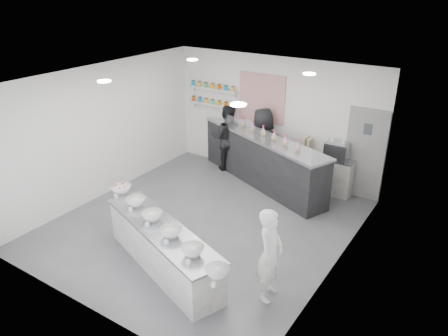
# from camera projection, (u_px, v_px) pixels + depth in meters

# --- Properties ---
(floor) EXTENTS (6.00, 6.00, 0.00)m
(floor) POSITION_uv_depth(u_px,v_px,m) (204.00, 224.00, 9.02)
(floor) COLOR #515156
(floor) RESTS_ON ground
(ceiling) EXTENTS (6.00, 6.00, 0.00)m
(ceiling) POSITION_uv_depth(u_px,v_px,m) (201.00, 79.00, 7.81)
(ceiling) COLOR white
(ceiling) RESTS_ON floor
(back_wall) EXTENTS (5.50, 0.00, 5.50)m
(back_wall) POSITION_uv_depth(u_px,v_px,m) (274.00, 118.00, 10.71)
(back_wall) COLOR white
(back_wall) RESTS_ON floor
(left_wall) EXTENTS (0.00, 6.00, 6.00)m
(left_wall) POSITION_uv_depth(u_px,v_px,m) (103.00, 131.00, 9.79)
(left_wall) COLOR white
(left_wall) RESTS_ON floor
(right_wall) EXTENTS (0.00, 6.00, 6.00)m
(right_wall) POSITION_uv_depth(u_px,v_px,m) (341.00, 192.00, 7.03)
(right_wall) COLOR white
(right_wall) RESTS_ON floor
(back_door) EXTENTS (0.88, 0.04, 2.10)m
(back_door) POSITION_uv_depth(u_px,v_px,m) (365.00, 155.00, 9.71)
(back_door) COLOR gray
(back_door) RESTS_ON floor
(pattern_panel) EXTENTS (1.25, 0.03, 1.20)m
(pattern_panel) POSITION_uv_depth(u_px,v_px,m) (262.00, 98.00, 10.68)
(pattern_panel) COLOR #A73234
(pattern_panel) RESTS_ON back_wall
(jar_shelf_lower) EXTENTS (1.45, 0.22, 0.04)m
(jar_shelf_lower) POSITION_uv_depth(u_px,v_px,m) (213.00, 104.00, 11.47)
(jar_shelf_lower) COLOR silver
(jar_shelf_lower) RESTS_ON back_wall
(jar_shelf_upper) EXTENTS (1.45, 0.22, 0.04)m
(jar_shelf_upper) POSITION_uv_depth(u_px,v_px,m) (213.00, 89.00, 11.30)
(jar_shelf_upper) COLOR silver
(jar_shelf_upper) RESTS_ON back_wall
(preserve_jars) EXTENTS (1.45, 0.10, 0.56)m
(preserve_jars) POSITION_uv_depth(u_px,v_px,m) (213.00, 94.00, 11.34)
(preserve_jars) COLOR #DA4D00
(preserve_jars) RESTS_ON jar_shelf_lower
(downlight_0) EXTENTS (0.24, 0.24, 0.02)m
(downlight_0) POSITION_uv_depth(u_px,v_px,m) (104.00, 81.00, 7.75)
(downlight_0) COLOR white
(downlight_0) RESTS_ON ceiling
(downlight_1) EXTENTS (0.24, 0.24, 0.02)m
(downlight_1) POSITION_uv_depth(u_px,v_px,m) (238.00, 104.00, 6.35)
(downlight_1) COLOR white
(downlight_1) RESTS_ON ceiling
(downlight_2) EXTENTS (0.24, 0.24, 0.02)m
(downlight_2) POSITION_uv_depth(u_px,v_px,m) (192.00, 60.00, 9.74)
(downlight_2) COLOR white
(downlight_2) RESTS_ON ceiling
(downlight_3) EXTENTS (0.24, 0.24, 0.02)m
(downlight_3) POSITION_uv_depth(u_px,v_px,m) (309.00, 74.00, 8.34)
(downlight_3) COLOR white
(downlight_3) RESTS_ON ceiling
(prep_counter) EXTENTS (3.02, 1.67, 0.81)m
(prep_counter) POSITION_uv_depth(u_px,v_px,m) (163.00, 248.00, 7.50)
(prep_counter) COLOR #989893
(prep_counter) RESTS_ON floor
(back_bar) EXTENTS (3.94, 2.22, 1.23)m
(back_bar) POSITION_uv_depth(u_px,v_px,m) (262.00, 160.00, 10.57)
(back_bar) COLOR black
(back_bar) RESTS_ON floor
(sneeze_guard) EXTENTS (3.61, 1.54, 0.34)m
(sneeze_guard) POSITION_uv_depth(u_px,v_px,m) (251.00, 132.00, 10.08)
(sneeze_guard) COLOR white
(sneeze_guard) RESTS_ON back_bar
(espresso_ledge) EXTENTS (1.18, 0.37, 0.87)m
(espresso_ledge) POSITION_uv_depth(u_px,v_px,m) (327.00, 175.00, 10.19)
(espresso_ledge) COLOR #989893
(espresso_ledge) RESTS_ON floor
(espresso_machine) EXTENTS (0.52, 0.36, 0.39)m
(espresso_machine) POSITION_uv_depth(u_px,v_px,m) (337.00, 151.00, 9.85)
(espresso_machine) COLOR #93969E
(espresso_machine) RESTS_ON espresso_ledge
(cup_stacks) EXTENTS (0.27, 0.24, 0.37)m
(cup_stacks) POSITION_uv_depth(u_px,v_px,m) (307.00, 146.00, 10.22)
(cup_stacks) COLOR tan
(cup_stacks) RESTS_ON espresso_ledge
(prep_bowls) EXTENTS (3.56, 1.70, 0.15)m
(prep_bowls) POSITION_uv_depth(u_px,v_px,m) (161.00, 224.00, 7.31)
(prep_bowls) COLOR white
(prep_bowls) RESTS_ON prep_counter
(label_cards) EXTENTS (3.31, 0.04, 0.07)m
(label_cards) POSITION_uv_depth(u_px,v_px,m) (150.00, 242.00, 6.88)
(label_cards) COLOR white
(label_cards) RESTS_ON prep_counter
(cookie_bags) EXTENTS (2.39, 1.12, 0.26)m
(cookie_bags) POSITION_uv_depth(u_px,v_px,m) (263.00, 130.00, 10.27)
(cookie_bags) COLOR #CB72AC
(cookie_bags) RESTS_ON back_bar
(woman_prep) EXTENTS (0.46, 0.62, 1.56)m
(woman_prep) POSITION_uv_depth(u_px,v_px,m) (270.00, 255.00, 6.68)
(woman_prep) COLOR white
(woman_prep) RESTS_ON floor
(staff_left) EXTENTS (1.03, 0.93, 1.73)m
(staff_left) POSITION_uv_depth(u_px,v_px,m) (227.00, 138.00, 11.25)
(staff_left) COLOR black
(staff_left) RESTS_ON floor
(staff_right) EXTENTS (1.04, 0.86, 1.82)m
(staff_right) POSITION_uv_depth(u_px,v_px,m) (262.00, 144.00, 10.72)
(staff_right) COLOR black
(staff_right) RESTS_ON floor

